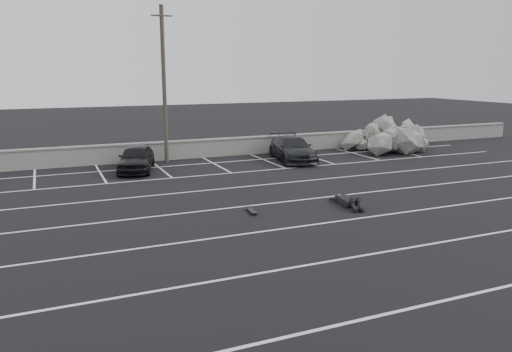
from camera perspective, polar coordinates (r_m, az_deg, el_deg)
name	(u,v)px	position (r m, az deg, el deg)	size (l,w,h in m)	color
ground	(300,227)	(16.39, 5.02, -5.78)	(120.00, 120.00, 0.00)	black
seawall	(185,149)	(29.05, -8.10, 3.06)	(50.00, 0.45, 1.06)	gray
stall_lines	(246,196)	(20.19, -1.09, -2.31)	(36.00, 20.05, 0.01)	silver
car_left	(136,158)	(25.82, -13.53, 2.01)	(1.58, 3.92, 1.33)	black
car_right	(293,149)	(28.16, 4.21, 3.13)	(1.88, 4.63, 1.34)	black
utility_pole	(164,85)	(27.63, -10.46, 10.20)	(1.11, 0.22, 8.35)	#4C4238
trash_bin	(289,145)	(30.92, 3.83, 3.54)	(0.79, 0.79, 0.92)	#242426
riprap_pile	(395,141)	(32.77, 15.62, 3.92)	(6.45, 4.78, 1.81)	#98958E
person	(345,197)	(19.28, 10.14, -2.43)	(1.39, 2.64, 0.50)	black
skateboard	(252,211)	(17.86, -0.49, -3.98)	(0.28, 0.79, 0.09)	black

